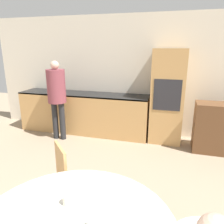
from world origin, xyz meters
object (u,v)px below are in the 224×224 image
object	(u,v)px
chair_far_left	(54,181)
cup	(68,200)
person_standing	(57,92)
oven_unit	(167,97)
sideboard	(221,129)

from	to	relation	value
chair_far_left	cup	xyz separation A→B (m)	(0.48, -0.57, 0.30)
chair_far_left	person_standing	xyz separation A→B (m)	(-1.13, 2.12, 0.53)
oven_unit	cup	bearing A→B (deg)	-100.63
oven_unit	cup	distance (m)	3.28
oven_unit	cup	world-z (taller)	oven_unit
oven_unit	person_standing	size ratio (longest dim) A/B	1.14
chair_far_left	cup	distance (m)	0.80
sideboard	person_standing	world-z (taller)	person_standing
sideboard	chair_far_left	size ratio (longest dim) A/B	1.06
person_standing	cup	world-z (taller)	person_standing
cup	sideboard	bearing A→B (deg)	61.25
cup	person_standing	bearing A→B (deg)	120.81
sideboard	chair_far_left	world-z (taller)	sideboard
sideboard	cup	distance (m)	3.37
sideboard	chair_far_left	distance (m)	3.16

